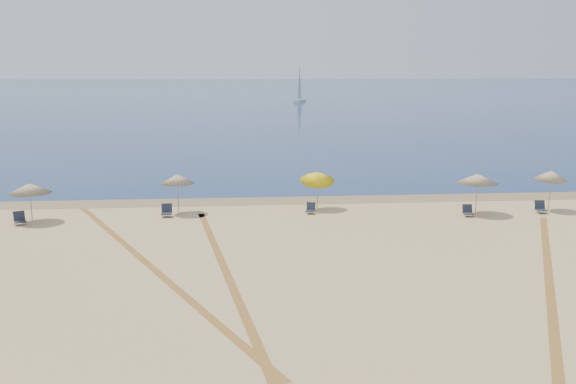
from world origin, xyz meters
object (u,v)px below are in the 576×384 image
umbrella_5 (551,175)px  chair_5 (540,207)px  chair_4 (468,211)px  sailboat_1 (300,92)px  umbrella_4 (477,178)px  chair_2 (167,211)px  chair_3 (311,209)px  chair_1 (20,219)px  umbrella_2 (178,179)px  umbrella_1 (30,188)px  umbrella_3 (317,176)px

umbrella_5 → chair_5: size_ratio=3.31×
chair_4 → sailboat_1: (2.78, 119.75, 2.22)m
umbrella_5 → sailboat_1: size_ratio=0.30×
umbrella_4 → chair_2: size_ratio=3.36×
umbrella_5 → chair_3: 14.34m
chair_1 → chair_5: 29.48m
umbrella_2 → sailboat_1: sailboat_1 is taller
umbrella_2 → chair_4: bearing=-7.7°
chair_5 → chair_2: bearing=-176.1°
umbrella_1 → chair_1: 1.74m
umbrella_2 → sailboat_1: (19.34, 117.52, 0.48)m
chair_3 → chair_5: chair_5 is taller
chair_3 → sailboat_1: (11.66, 118.28, 2.23)m
chair_1 → chair_3: size_ratio=1.20×
chair_3 → chair_4: bearing=6.3°
chair_3 → umbrella_3: bearing=80.7°
umbrella_3 → chair_4: size_ratio=3.72×
umbrella_4 → sailboat_1: 119.21m
umbrella_1 → chair_2: size_ratio=3.18×
umbrella_3 → chair_4: bearing=-17.3°
umbrella_1 → umbrella_5: bearing=0.6°
chair_1 → sailboat_1: size_ratio=0.11×
chair_5 → umbrella_5: bearing=42.6°
umbrella_4 → chair_3: bearing=174.6°
sailboat_1 → chair_3: bearing=-72.9°
chair_2 → sailboat_1: (19.94, 118.35, 2.19)m
umbrella_1 → chair_3: bearing=2.6°
chair_4 → chair_5: (4.56, 0.49, 0.02)m
umbrella_3 → umbrella_1: bearing=-173.5°
umbrella_5 → chair_1: size_ratio=2.82×
chair_2 → chair_4: size_ratio=1.05×
chair_2 → umbrella_2: bearing=52.4°
umbrella_1 → chair_3: 15.67m
sailboat_1 → umbrella_1: bearing=-80.2°
umbrella_2 → umbrella_4: 17.32m
umbrella_1 → sailboat_1: sailboat_1 is taller
chair_1 → umbrella_5: bearing=-22.9°
umbrella_4 → sailboat_1: size_ratio=0.29×
umbrella_3 → chair_4: (8.35, -2.60, -1.70)m
umbrella_4 → chair_3: size_ratio=3.33×
umbrella_4 → chair_3: (-9.56, 0.91, -1.80)m
chair_3 → chair_5: size_ratio=0.98×
umbrella_5 → chair_3: bearing=178.4°
umbrella_5 → chair_2: size_ratio=3.42×
umbrella_2 → chair_1: size_ratio=2.72×
umbrella_5 → chair_1: umbrella_5 is taller
umbrella_2 → umbrella_1: bearing=-169.4°
umbrella_1 → umbrella_5: (29.78, 0.31, 0.24)m
umbrella_2 → chair_2: size_ratio=3.29×
umbrella_1 → chair_4: size_ratio=3.34×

